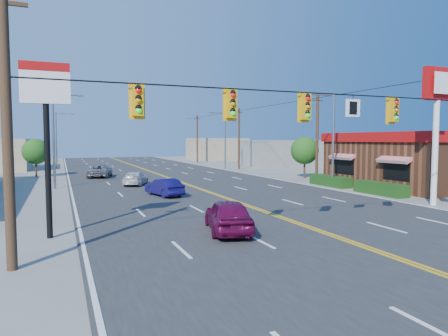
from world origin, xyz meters
name	(u,v)px	position (x,y,z in m)	size (l,w,h in m)	color
ground	(327,235)	(0.00, 0.00, 0.00)	(160.00, 160.00, 0.00)	gray
road	(189,185)	(0.00, 20.00, 0.03)	(20.00, 120.00, 0.06)	#2D2D30
signal_span	(327,121)	(-0.12, 0.00, 4.89)	(24.32, 0.34, 9.00)	#47301E
kfc	(429,159)	(19.90, 12.00, 2.38)	(16.30, 12.40, 4.70)	brown
kfc_pylon	(437,108)	(11.00, 4.00, 6.04)	(2.20, 0.36, 8.50)	white
pizza_hut_sign	(46,113)	(-11.00, 4.00, 5.18)	(1.90, 0.30, 6.85)	black
streetlight_se	(331,135)	(10.79, 14.00, 4.51)	(2.55, 0.25, 8.00)	gray
streetlight_ne	(224,137)	(10.79, 38.00, 4.51)	(2.55, 0.25, 8.00)	gray
streetlight_sw	(56,134)	(-10.79, 22.00, 4.51)	(2.55, 0.25, 8.00)	gray
streetlight_nw	(58,137)	(-10.79, 48.00, 4.51)	(2.55, 0.25, 8.00)	gray
utility_pole_near	(317,138)	(12.20, 18.00, 4.20)	(0.28, 0.28, 8.40)	#47301E
utility_pole_mid	(239,139)	(12.20, 36.00, 4.20)	(0.28, 0.28, 8.40)	#47301E
utility_pole_far	(197,139)	(12.20, 54.00, 4.20)	(0.28, 0.28, 8.40)	#47301E
tree_kfc_rear	(305,151)	(13.50, 22.00, 2.93)	(2.94, 2.94, 4.41)	#47301E
tree_west	(36,152)	(-13.00, 34.00, 2.79)	(2.80, 2.80, 4.20)	#47301E
bld_east_mid	(285,153)	(22.00, 40.00, 2.00)	(12.00, 10.00, 4.00)	gray
bld_east_far	(216,149)	(19.00, 62.00, 2.20)	(10.00, 10.00, 4.40)	tan
car_magenta	(228,217)	(-3.79, 2.00, 0.73)	(1.72, 4.27, 1.46)	#620A37
car_blue	(164,188)	(-3.68, 14.04, 0.63)	(1.33, 3.81, 1.26)	#130E55
car_white	(136,179)	(-4.36, 21.82, 0.59)	(1.66, 4.09, 1.19)	silver
car_silver	(100,171)	(-6.61, 30.77, 0.67)	(2.22, 4.82, 1.34)	#939397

